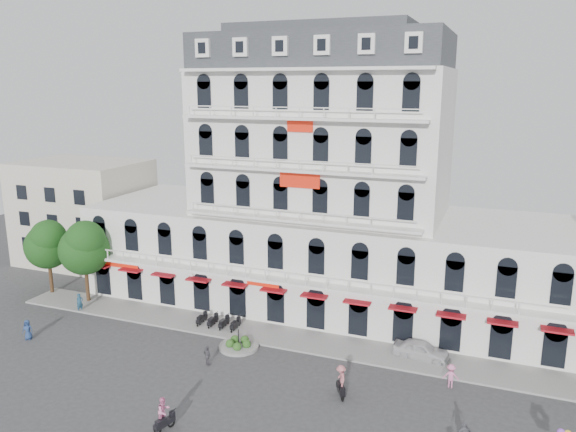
# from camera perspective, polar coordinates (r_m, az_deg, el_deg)

# --- Properties ---
(ground) EXTENTS (120.00, 120.00, 0.00)m
(ground) POSITION_cam_1_polar(r_m,az_deg,el_deg) (40.64, -4.97, -17.41)
(ground) COLOR #38383A
(ground) RESTS_ON ground
(sidewalk) EXTENTS (53.00, 4.00, 0.16)m
(sidewalk) POSITION_cam_1_polar(r_m,az_deg,el_deg) (47.87, -0.10, -12.26)
(sidewalk) COLOR gray
(sidewalk) RESTS_ON ground
(main_building) EXTENTS (45.00, 15.00, 25.80)m
(main_building) POSITION_cam_1_polar(r_m,az_deg,el_deg) (52.78, 3.47, 1.50)
(main_building) COLOR silver
(main_building) RESTS_ON ground
(flank_building_west) EXTENTS (14.00, 10.00, 12.00)m
(flank_building_west) POSITION_cam_1_polar(r_m,az_deg,el_deg) (70.25, -19.99, 0.37)
(flank_building_west) COLOR beige
(flank_building_west) RESTS_ON ground
(traffic_island) EXTENTS (3.20, 3.20, 1.60)m
(traffic_island) POSITION_cam_1_polar(r_m,az_deg,el_deg) (46.43, -5.03, -12.92)
(traffic_island) COLOR gray
(traffic_island) RESTS_ON ground
(parked_scooter_row) EXTENTS (4.40, 1.80, 1.10)m
(parked_scooter_row) POSITION_cam_1_polar(r_m,az_deg,el_deg) (50.19, -7.08, -11.20)
(parked_scooter_row) COLOR black
(parked_scooter_row) RESTS_ON ground
(tree_west_outer) EXTENTS (4.50, 4.48, 7.76)m
(tree_west_outer) POSITION_cam_1_polar(r_m,az_deg,el_deg) (60.62, -23.23, -2.51)
(tree_west_outer) COLOR #382314
(tree_west_outer) RESTS_ON ground
(tree_west_inner) EXTENTS (4.76, 4.76, 8.25)m
(tree_west_inner) POSITION_cam_1_polar(r_m,az_deg,el_deg) (56.84, -20.00, -2.88)
(tree_west_inner) COLOR #382314
(tree_west_inner) RESTS_ON ground
(parked_car) EXTENTS (4.36, 1.99, 1.45)m
(parked_car) POSITION_cam_1_polar(r_m,az_deg,el_deg) (45.60, 13.36, -13.10)
(parked_car) COLOR silver
(parked_car) RESTS_ON ground
(rider_southwest) EXTENTS (0.90, 1.67, 2.29)m
(rider_southwest) POSITION_cam_1_polar(r_m,az_deg,el_deg) (36.91, -12.50, -19.01)
(rider_southwest) COLOR black
(rider_southwest) RESTS_ON ground
(rider_center) EXTENTS (1.16, 1.56, 2.31)m
(rider_center) POSITION_cam_1_polar(r_m,az_deg,el_deg) (39.59, 5.39, -16.26)
(rider_center) COLOR black
(rider_center) RESTS_ON ground
(pedestrian_left) EXTENTS (0.98, 0.81, 1.71)m
(pedestrian_left) POSITION_cam_1_polar(r_m,az_deg,el_deg) (52.10, -24.94, -10.43)
(pedestrian_left) COLOR navy
(pedestrian_left) RESTS_ON ground
(pedestrian_mid) EXTENTS (0.98, 0.76, 1.55)m
(pedestrian_mid) POSITION_cam_1_polar(r_m,az_deg,el_deg) (43.90, -8.19, -13.87)
(pedestrian_mid) COLOR #525158
(pedestrian_mid) RESTS_ON ground
(pedestrian_right) EXTENTS (1.17, 0.72, 1.74)m
(pedestrian_right) POSITION_cam_1_polar(r_m,az_deg,el_deg) (42.20, 16.22, -15.34)
(pedestrian_right) COLOR pink
(pedestrian_right) RESTS_ON ground
(pedestrian_far) EXTENTS (0.64, 0.77, 1.80)m
(pedestrian_far) POSITION_cam_1_polar(r_m,az_deg,el_deg) (56.12, -20.40, -8.27)
(pedestrian_far) COLOR navy
(pedestrian_far) RESTS_ON ground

